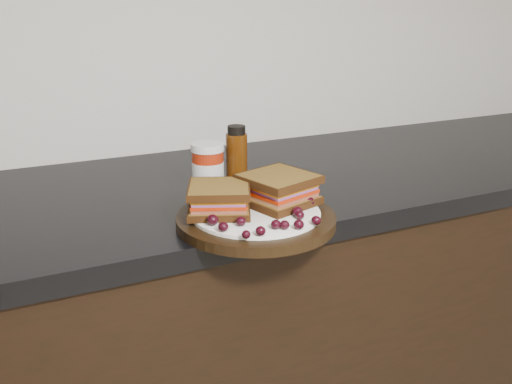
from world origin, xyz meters
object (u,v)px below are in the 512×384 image
sandwich_left (219,199)px  oil_bottle (237,155)px  condiment_jar (208,167)px  plate (256,219)px

sandwich_left → oil_bottle: 0.24m
condiment_jar → oil_bottle: bearing=13.8°
condiment_jar → sandwich_left: bearing=-104.8°
plate → oil_bottle: oil_bottle is taller
sandwich_left → oil_bottle: bearing=82.0°
condiment_jar → oil_bottle: (0.07, 0.02, 0.01)m
sandwich_left → oil_bottle: size_ratio=0.84×
plate → oil_bottle: 0.24m
sandwich_left → condiment_jar: 0.19m
plate → condiment_jar: condiment_jar is taller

